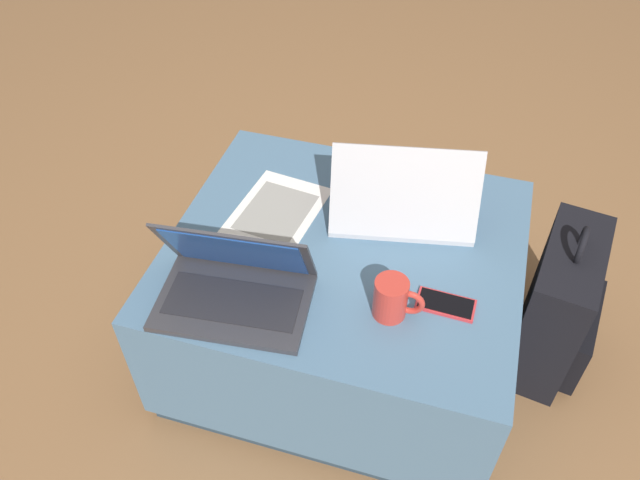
{
  "coord_description": "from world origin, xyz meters",
  "views": [
    {
      "loc": [
        0.25,
        -1.08,
        1.57
      ],
      "look_at": [
        -0.05,
        -0.08,
        0.51
      ],
      "focal_mm": 35.0,
      "sensor_mm": 36.0,
      "label": 1
    }
  ],
  "objects": [
    {
      "name": "ground_plane",
      "position": [
        0.0,
        0.0,
        0.0
      ],
      "size": [
        14.0,
        14.0,
        0.0
      ],
      "primitive_type": "plane",
      "color": "olive"
    },
    {
      "name": "ottoman",
      "position": [
        0.0,
        0.0,
        0.22
      ],
      "size": [
        0.89,
        0.78,
        0.43
      ],
      "color": "#2A3D4E",
      "rests_on": "ground_plane"
    },
    {
      "name": "laptop_near",
      "position": [
        -0.2,
        -0.24,
        0.48
      ],
      "size": [
        0.37,
        0.26,
        0.22
      ],
      "rotation": [
        0.0,
        0.0,
        0.1
      ],
      "color": "#333338",
      "rests_on": "ottoman"
    },
    {
      "name": "laptop_far",
      "position": [
        0.11,
        0.14,
        0.48
      ],
      "size": [
        0.41,
        0.3,
        0.23
      ],
      "rotation": [
        0.0,
        0.0,
        3.33
      ],
      "color": "silver",
      "rests_on": "ottoman"
    },
    {
      "name": "cell_phone",
      "position": [
        0.27,
        -0.12,
        0.44
      ],
      "size": [
        0.14,
        0.07,
        0.01
      ],
      "rotation": [
        0.0,
        0.0,
        4.67
      ],
      "color": "red",
      "rests_on": "ottoman"
    },
    {
      "name": "backpack",
      "position": [
        0.58,
        0.15,
        0.21
      ],
      "size": [
        0.24,
        0.37,
        0.5
      ],
      "rotation": [
        0.0,
        0.0,
        1.41
      ],
      "color": "black",
      "rests_on": "ground_plane"
    },
    {
      "name": "paper_sheet",
      "position": [
        -0.21,
        0.07,
        0.43
      ],
      "size": [
        0.24,
        0.32,
        0.0
      ],
      "rotation": [
        0.0,
        0.0,
        -0.12
      ],
      "color": "white",
      "rests_on": "ottoman"
    },
    {
      "name": "coffee_mug",
      "position": [
        0.15,
        -0.18,
        0.49
      ],
      "size": [
        0.12,
        0.08,
        0.1
      ],
      "color": "red",
      "rests_on": "ottoman"
    }
  ]
}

